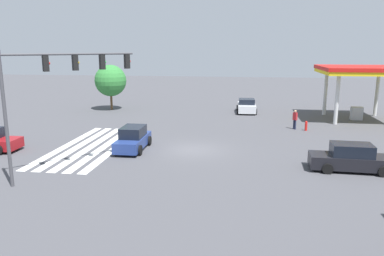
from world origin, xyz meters
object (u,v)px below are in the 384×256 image
at_px(fire_hydrant, 306,126).
at_px(car_1, 352,159).
at_px(car_0, 133,139).
at_px(car_3, 247,106).
at_px(tree_corner_a, 110,81).
at_px(pedestrian, 295,118).
at_px(traffic_signal_mast, 57,81).

bearing_deg(fire_hydrant, car_1, 4.99).
distance_m(car_0, car_3, 18.66).
bearing_deg(tree_corner_a, car_0, 24.58).
height_order(car_1, fire_hydrant, car_1).
distance_m(car_0, pedestrian, 14.96).
distance_m(traffic_signal_mast, pedestrian, 21.02).
bearing_deg(tree_corner_a, car_3, 91.15).
height_order(pedestrian, tree_corner_a, tree_corner_a).
height_order(car_0, car_1, car_0).
xyz_separation_m(pedestrian, fire_hydrant, (0.46, 0.92, -0.54)).
xyz_separation_m(pedestrian, tree_corner_a, (-7.97, -19.83, 2.43)).
bearing_deg(pedestrian, tree_corner_a, -66.92).
height_order(traffic_signal_mast, fire_hydrant, traffic_signal_mast).
bearing_deg(tree_corner_a, fire_hydrant, 67.89).
distance_m(car_1, fire_hydrant, 10.91).
height_order(traffic_signal_mast, car_1, traffic_signal_mast).
height_order(car_3, fire_hydrant, car_3).
bearing_deg(pedestrian, fire_hydrant, 108.49).
bearing_deg(car_0, traffic_signal_mast, -21.15).
bearing_deg(car_0, tree_corner_a, -155.89).
bearing_deg(car_3, pedestrian, -155.29).
distance_m(traffic_signal_mast, car_3, 25.47).
bearing_deg(traffic_signal_mast, fire_hydrant, -2.67).
relative_size(traffic_signal_mast, car_3, 1.68).
bearing_deg(car_1, pedestrian, 101.69).
xyz_separation_m(car_0, tree_corner_a, (-16.52, -7.56, 2.63)).
distance_m(tree_corner_a, fire_hydrant, 22.60).
distance_m(traffic_signal_mast, car_1, 17.34).
height_order(traffic_signal_mast, pedestrian, traffic_signal_mast).
xyz_separation_m(traffic_signal_mast, fire_hydrant, (-14.08, 15.46, -4.93)).
distance_m(car_1, pedestrian, 11.48).
bearing_deg(car_3, car_1, -165.03).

